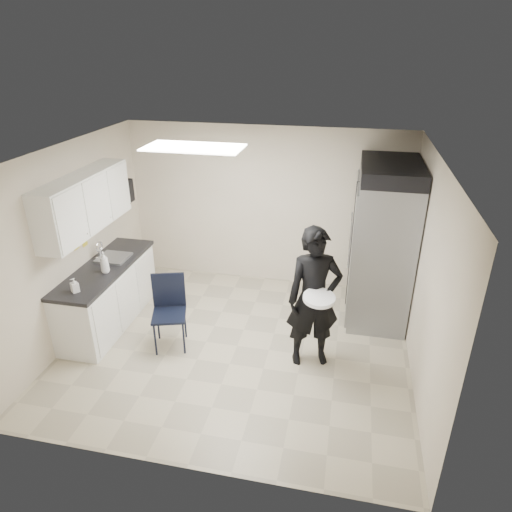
% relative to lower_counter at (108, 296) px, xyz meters
% --- Properties ---
extents(floor, '(4.50, 4.50, 0.00)m').
position_rel_lower_counter_xyz_m(floor, '(1.95, -0.20, -0.43)').
color(floor, '#B0A58A').
rests_on(floor, ground).
extents(ceiling, '(4.50, 4.50, 0.00)m').
position_rel_lower_counter_xyz_m(ceiling, '(1.95, -0.20, 2.17)').
color(ceiling, silver).
rests_on(ceiling, back_wall).
extents(back_wall, '(4.50, 0.00, 4.50)m').
position_rel_lower_counter_xyz_m(back_wall, '(1.95, 1.80, 0.87)').
color(back_wall, beige).
rests_on(back_wall, floor).
extents(left_wall, '(0.00, 4.00, 4.00)m').
position_rel_lower_counter_xyz_m(left_wall, '(-0.30, -0.20, 0.87)').
color(left_wall, beige).
rests_on(left_wall, floor).
extents(right_wall, '(0.00, 4.00, 4.00)m').
position_rel_lower_counter_xyz_m(right_wall, '(4.20, -0.20, 0.87)').
color(right_wall, beige).
rests_on(right_wall, floor).
extents(ceiling_panel, '(1.20, 0.60, 0.02)m').
position_rel_lower_counter_xyz_m(ceiling_panel, '(1.35, 0.20, 2.14)').
color(ceiling_panel, white).
rests_on(ceiling_panel, ceiling).
extents(lower_counter, '(0.60, 1.90, 0.86)m').
position_rel_lower_counter_xyz_m(lower_counter, '(0.00, 0.00, 0.00)').
color(lower_counter, silver).
rests_on(lower_counter, floor).
extents(countertop, '(0.64, 1.95, 0.05)m').
position_rel_lower_counter_xyz_m(countertop, '(0.00, 0.00, 0.46)').
color(countertop, black).
rests_on(countertop, lower_counter).
extents(sink, '(0.42, 0.40, 0.14)m').
position_rel_lower_counter_xyz_m(sink, '(0.02, 0.25, 0.44)').
color(sink, gray).
rests_on(sink, countertop).
extents(faucet, '(0.02, 0.02, 0.24)m').
position_rel_lower_counter_xyz_m(faucet, '(-0.18, 0.25, 0.59)').
color(faucet, silver).
rests_on(faucet, countertop).
extents(upper_cabinets, '(0.35, 1.80, 0.75)m').
position_rel_lower_counter_xyz_m(upper_cabinets, '(-0.13, 0.00, 1.40)').
color(upper_cabinets, silver).
rests_on(upper_cabinets, left_wall).
extents(towel_dispenser, '(0.22, 0.30, 0.35)m').
position_rel_lower_counter_xyz_m(towel_dispenser, '(-0.19, 1.15, 1.19)').
color(towel_dispenser, black).
rests_on(towel_dispenser, left_wall).
extents(notice_sticker_left, '(0.00, 0.12, 0.07)m').
position_rel_lower_counter_xyz_m(notice_sticker_left, '(-0.29, -0.10, 0.79)').
color(notice_sticker_left, yellow).
rests_on(notice_sticker_left, left_wall).
extents(notice_sticker_right, '(0.00, 0.12, 0.07)m').
position_rel_lower_counter_xyz_m(notice_sticker_right, '(-0.29, 0.10, 0.75)').
color(notice_sticker_right, yellow).
rests_on(notice_sticker_right, left_wall).
extents(commercial_fridge, '(0.80, 1.35, 2.10)m').
position_rel_lower_counter_xyz_m(commercial_fridge, '(3.78, 1.07, 0.62)').
color(commercial_fridge, gray).
rests_on(commercial_fridge, floor).
extents(fridge_compressor, '(0.80, 1.35, 0.20)m').
position_rel_lower_counter_xyz_m(fridge_compressor, '(3.78, 1.07, 1.77)').
color(fridge_compressor, black).
rests_on(fridge_compressor, commercial_fridge).
extents(folding_chair, '(0.54, 0.54, 0.97)m').
position_rel_lower_counter_xyz_m(folding_chair, '(1.08, -0.38, 0.06)').
color(folding_chair, black).
rests_on(folding_chair, floor).
extents(man_tuxedo, '(0.77, 0.63, 1.83)m').
position_rel_lower_counter_xyz_m(man_tuxedo, '(2.95, -0.28, 0.48)').
color(man_tuxedo, black).
rests_on(man_tuxedo, floor).
extents(bucket_lid, '(0.47, 0.47, 0.05)m').
position_rel_lower_counter_xyz_m(bucket_lid, '(3.02, -0.52, 0.64)').
color(bucket_lid, white).
rests_on(bucket_lid, man_tuxedo).
extents(soap_bottle_a, '(0.16, 0.16, 0.30)m').
position_rel_lower_counter_xyz_m(soap_bottle_a, '(0.12, -0.16, 0.63)').
color(soap_bottle_a, white).
rests_on(soap_bottle_a, countertop).
extents(soap_bottle_b, '(0.12, 0.12, 0.19)m').
position_rel_lower_counter_xyz_m(soap_bottle_b, '(0.02, -0.73, 0.57)').
color(soap_bottle_b, '#ADAFBA').
rests_on(soap_bottle_b, countertop).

